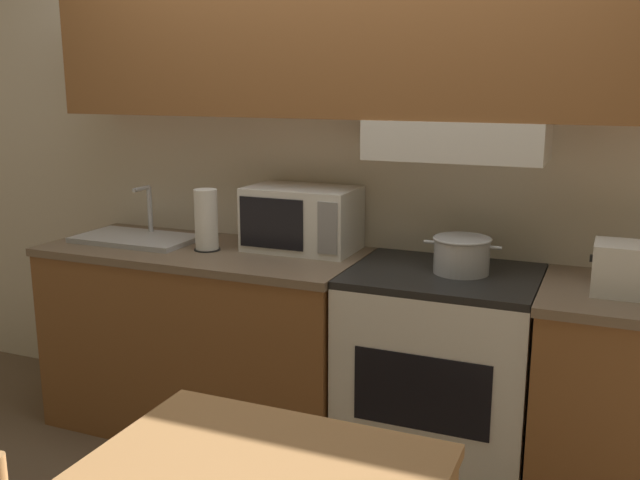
% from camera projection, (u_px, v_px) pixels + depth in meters
% --- Properties ---
extents(ground_plane, '(16.00, 16.00, 0.00)m').
position_uv_depth(ground_plane, '(355.00, 419.00, 3.54)').
color(ground_plane, brown).
extents(wall_back, '(5.17, 0.38, 2.55)m').
position_uv_depth(wall_back, '(358.00, 117.00, 3.15)').
color(wall_back, silver).
rests_on(wall_back, ground_plane).
extents(lower_counter_main, '(1.49, 0.66, 0.89)m').
position_uv_depth(lower_counter_main, '(206.00, 338.00, 3.40)').
color(lower_counter_main, brown).
rests_on(lower_counter_main, ground_plane).
extents(lower_counter_right_stub, '(0.53, 0.66, 0.89)m').
position_uv_depth(lower_counter_right_stub, '(605.00, 402.00, 2.73)').
color(lower_counter_right_stub, brown).
rests_on(lower_counter_right_stub, ground_plane).
extents(stove_range, '(0.76, 0.63, 0.89)m').
position_uv_depth(stove_range, '(440.00, 375.00, 2.98)').
color(stove_range, white).
rests_on(stove_range, ground_plane).
extents(cooking_pot, '(0.31, 0.23, 0.15)m').
position_uv_depth(cooking_pot, '(462.00, 254.00, 2.86)').
color(cooking_pot, '#B7BABF').
rests_on(cooking_pot, stove_range).
extents(microwave, '(0.50, 0.31, 0.29)m').
position_uv_depth(microwave, '(302.00, 219.00, 3.24)').
color(microwave, white).
rests_on(microwave, lower_counter_main).
extents(toaster, '(0.27, 0.20, 0.19)m').
position_uv_depth(toaster, '(631.00, 269.00, 2.56)').
color(toaster, white).
rests_on(toaster, lower_counter_right_stub).
extents(sink_basin, '(0.57, 0.33, 0.26)m').
position_uv_depth(sink_basin, '(136.00, 237.00, 3.44)').
color(sink_basin, '#B7BABF').
rests_on(sink_basin, lower_counter_main).
extents(paper_towel_roll, '(0.12, 0.12, 0.28)m').
position_uv_depth(paper_towel_roll, '(206.00, 220.00, 3.23)').
color(paper_towel_roll, black).
rests_on(paper_towel_roll, lower_counter_main).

